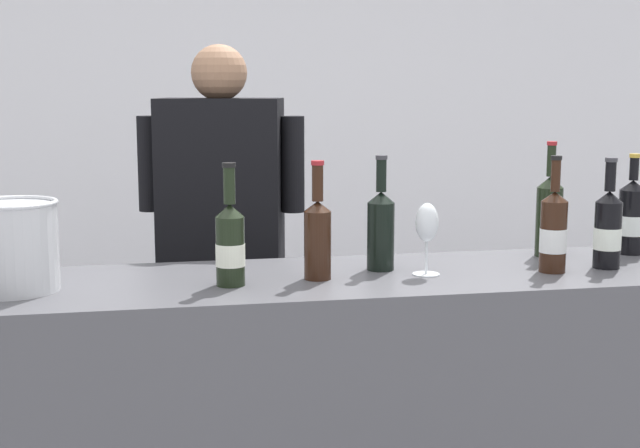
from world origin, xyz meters
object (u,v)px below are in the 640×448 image
(wine_bottle_2, at_px, (318,235))
(wine_bottle_3, at_px, (381,227))
(wine_bottle_0, at_px, (549,214))
(wine_glass, at_px, (427,226))
(wine_bottle_5, at_px, (230,243))
(wine_bottle_6, at_px, (553,231))
(wine_bottle_1, at_px, (608,229))
(person_server, at_px, (223,290))
(ice_bucket, at_px, (12,246))
(wine_bottle_4, at_px, (631,217))

(wine_bottle_2, bearing_deg, wine_bottle_3, 23.19)
(wine_bottle_0, distance_m, wine_glass, 0.51)
(wine_bottle_3, xyz_separation_m, wine_glass, (0.11, -0.10, 0.02))
(wine_bottle_2, xyz_separation_m, wine_bottle_5, (-0.25, -0.03, -0.01))
(wine_bottle_6, relative_size, wine_glass, 1.63)
(wine_bottle_1, bearing_deg, wine_bottle_3, 171.29)
(wine_bottle_0, height_order, wine_bottle_2, wine_bottle_0)
(person_server, bearing_deg, ice_bucket, -132.45)
(wine_bottle_1, xyz_separation_m, wine_bottle_4, (0.19, 0.19, 0.00))
(wine_bottle_3, distance_m, wine_bottle_4, 0.86)
(wine_bottle_5, bearing_deg, wine_bottle_3, 14.97)
(wine_bottle_2, xyz_separation_m, wine_bottle_6, (0.69, -0.04, -0.00))
(wine_bottle_0, relative_size, wine_bottle_6, 1.08)
(wine_bottle_1, distance_m, wine_bottle_3, 0.67)
(wine_bottle_1, xyz_separation_m, ice_bucket, (-1.68, 0.02, 0.00))
(wine_bottle_0, bearing_deg, wine_bottle_2, -166.23)
(wine_bottle_3, relative_size, wine_bottle_6, 1.00)
(wine_glass, bearing_deg, wine_bottle_3, 138.82)
(wine_bottle_0, distance_m, wine_bottle_1, 0.22)
(wine_bottle_2, distance_m, wine_bottle_6, 0.69)
(wine_bottle_0, height_order, wine_bottle_5, wine_bottle_0)
(wine_bottle_0, relative_size, ice_bucket, 1.48)
(wine_bottle_6, xyz_separation_m, ice_bucket, (-1.50, 0.05, 0.00))
(ice_bucket, bearing_deg, wine_bottle_1, -0.84)
(wine_bottle_1, bearing_deg, person_server, 147.70)
(wine_bottle_1, height_order, wine_bottle_3, wine_bottle_3)
(wine_bottle_1, bearing_deg, wine_bottle_4, 45.43)
(wine_bottle_3, distance_m, wine_bottle_5, 0.47)
(wine_bottle_5, height_order, ice_bucket, wine_bottle_5)
(wine_bottle_3, xyz_separation_m, wine_bottle_6, (0.48, -0.12, -0.01))
(wine_bottle_2, distance_m, wine_bottle_4, 1.07)
(wine_glass, distance_m, ice_bucket, 1.13)
(wine_bottle_0, height_order, wine_bottle_4, wine_bottle_0)
(wine_bottle_0, relative_size, wine_glass, 1.75)
(wine_bottle_4, bearing_deg, wine_glass, -166.08)
(wine_bottle_6, height_order, ice_bucket, wine_bottle_6)
(wine_bottle_4, xyz_separation_m, ice_bucket, (-1.87, -0.17, 0.00))
(wine_bottle_0, bearing_deg, wine_bottle_4, -3.13)
(wine_bottle_2, distance_m, ice_bucket, 0.81)
(ice_bucket, bearing_deg, wine_bottle_6, -1.80)
(wine_bottle_2, bearing_deg, wine_glass, -1.46)
(wine_bottle_2, bearing_deg, wine_bottle_4, 9.47)
(wine_bottle_2, xyz_separation_m, person_server, (-0.21, 0.67, -0.30))
(wine_bottle_2, relative_size, wine_bottle_5, 1.00)
(wine_bottle_0, distance_m, ice_bucket, 1.60)
(wine_bottle_6, relative_size, ice_bucket, 1.38)
(wine_bottle_4, relative_size, ice_bucket, 1.31)
(wine_bottle_0, relative_size, wine_bottle_4, 1.13)
(wine_bottle_3, xyz_separation_m, person_server, (-0.42, 0.58, -0.30))
(wine_bottle_0, xyz_separation_m, wine_glass, (-0.47, -0.20, 0.01))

